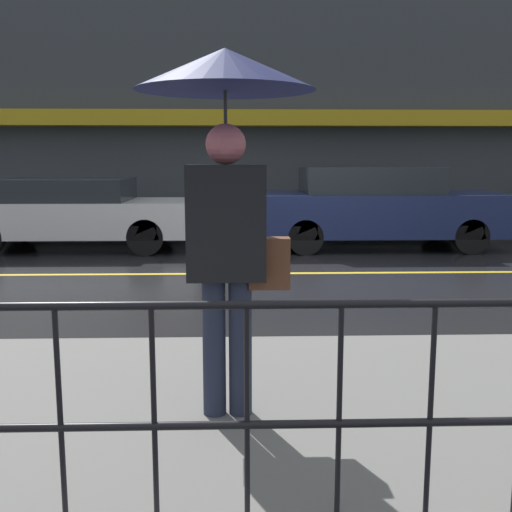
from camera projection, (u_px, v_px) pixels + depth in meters
The scene contains 8 objects.
ground_plane at pixel (318, 273), 8.89m from camera, with size 80.00×80.00×0.00m, color black.
sidewalk_near at pixel (426, 413), 3.81m from camera, with size 28.00×2.91×0.15m.
sidewalk_far at pixel (291, 232), 13.38m from camera, with size 28.00×1.75×0.15m.
lane_marking at pixel (318, 273), 8.89m from camera, with size 25.20×0.12×0.01m.
building_storefront at pixel (288, 115), 13.95m from camera, with size 28.00×0.85×5.42m.
pedestrian at pixel (227, 136), 3.37m from camera, with size 1.02×1.02×2.13m.
car_white at pixel (75, 212), 11.24m from camera, with size 4.49×1.87×1.32m.
car_navy at pixel (376, 207), 11.40m from camera, with size 4.78×1.93×1.53m.
Camera 1 is at (-1.20, -8.71, 1.67)m, focal length 42.00 mm.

